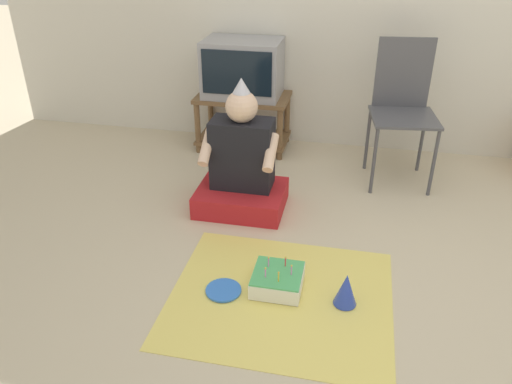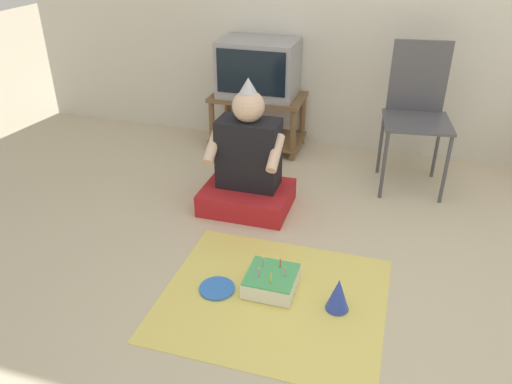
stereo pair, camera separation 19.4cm
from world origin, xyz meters
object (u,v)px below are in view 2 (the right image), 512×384
folding_chair (417,106)px  paper_plate (217,288)px  person_seated (248,167)px  birthday_cake (271,281)px  party_hat_blue (338,294)px  tv (258,68)px

folding_chair → paper_plate: folding_chair is taller
person_seated → paper_plate: 0.89m
birthday_cake → party_hat_blue: bearing=-8.6°
folding_chair → paper_plate: bearing=-119.9°
birthday_cake → party_hat_blue: size_ratio=1.46×
folding_chair → birthday_cake: 1.61m
person_seated → birthday_cake: (0.36, -0.76, -0.22)m
person_seated → party_hat_blue: person_seated is taller
tv → paper_plate: (0.31, -1.78, -0.63)m
folding_chair → birthday_cake: bearing=-113.1°
person_seated → party_hat_blue: 1.09m
tv → paper_plate: bearing=-80.0°
birthday_cake → paper_plate: birthday_cake is taller
folding_chair → person_seated: 1.20m
party_hat_blue → paper_plate: bearing=-176.7°
party_hat_blue → paper_plate: party_hat_blue is taller
paper_plate → person_seated: bearing=97.0°
birthday_cake → party_hat_blue: 0.34m
folding_chair → paper_plate: 1.81m
folding_chair → person_seated: bearing=-146.0°
folding_chair → party_hat_blue: (-0.26, -1.46, -0.46)m
tv → person_seated: tv is taller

